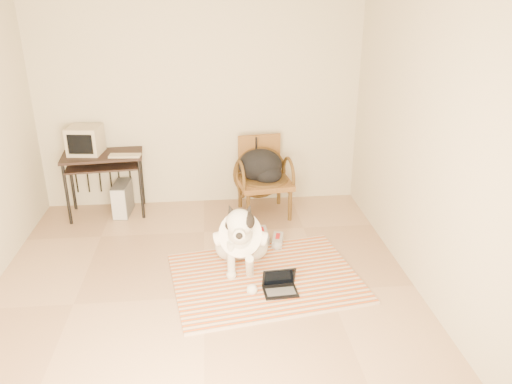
{
  "coord_description": "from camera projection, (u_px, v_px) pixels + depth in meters",
  "views": [
    {
      "loc": [
        0.1,
        -3.9,
        2.65
      ],
      "look_at": [
        0.53,
        0.47,
        0.83
      ],
      "focal_mm": 35.0,
      "sensor_mm": 36.0,
      "label": 1
    }
  ],
  "objects": [
    {
      "name": "pc_tower",
      "position": [
        123.0,
        199.0,
        6.2
      ],
      "size": [
        0.21,
        0.44,
        0.4
      ],
      "color": "#4C4C4E",
      "rests_on": "floor"
    },
    {
      "name": "rug",
      "position": [
        266.0,
        278.0,
        4.88
      ],
      "size": [
        1.96,
        1.62,
        0.02
      ],
      "color": "#CC4F18",
      "rests_on": "floor"
    },
    {
      "name": "wall_back",
      "position": [
        200.0,
        100.0,
        6.14
      ],
      "size": [
        4.5,
        0.0,
        4.5
      ],
      "primitive_type": "plane",
      "rotation": [
        1.57,
        0.0,
        0.0
      ],
      "color": "beige",
      "rests_on": "floor"
    },
    {
      "name": "desk_keyboard",
      "position": [
        125.0,
        156.0,
        5.89
      ],
      "size": [
        0.38,
        0.16,
        0.02
      ],
      "primitive_type": "cube",
      "rotation": [
        0.0,
        0.0,
        -0.08
      ],
      "color": "tan",
      "rests_on": "computer_desk"
    },
    {
      "name": "laptop",
      "position": [
        280.0,
        286.0,
        4.63
      ],
      "size": [
        0.33,
        0.25,
        0.22
      ],
      "color": "black",
      "rests_on": "rug"
    },
    {
      "name": "dog",
      "position": [
        241.0,
        238.0,
        4.95
      ],
      "size": [
        0.55,
        1.16,
        0.83
      ],
      "color": "silver",
      "rests_on": "rug"
    },
    {
      "name": "rattan_chair",
      "position": [
        263.0,
        176.0,
        6.15
      ],
      "size": [
        0.69,
        0.68,
        0.94
      ],
      "color": "brown",
      "rests_on": "floor"
    },
    {
      "name": "crt_monitor",
      "position": [
        85.0,
        140.0,
        5.95
      ],
      "size": [
        0.41,
        0.39,
        0.33
      ],
      "color": "tan",
      "rests_on": "computer_desk"
    },
    {
      "name": "sneaker_left",
      "position": [
        262.0,
        236.0,
        5.61
      ],
      "size": [
        0.14,
        0.32,
        0.11
      ],
      "color": "silver",
      "rests_on": "floor"
    },
    {
      "name": "floor",
      "position": [
        204.0,
        297.0,
        4.59
      ],
      "size": [
        4.5,
        4.5,
        0.0
      ],
      "primitive_type": "plane",
      "color": "tan",
      "rests_on": "ground"
    },
    {
      "name": "computer_desk",
      "position": [
        103.0,
        163.0,
        6.02
      ],
      "size": [
        0.99,
        0.62,
        0.78
      ],
      "color": "black",
      "rests_on": "floor"
    },
    {
      "name": "wall_right",
      "position": [
        433.0,
        151.0,
        4.25
      ],
      "size": [
        0.0,
        4.5,
        4.5
      ],
      "primitive_type": "plane",
      "rotation": [
        1.57,
        0.0,
        -1.57
      ],
      "color": "beige",
      "rests_on": "floor"
    },
    {
      "name": "wall_front",
      "position": [
        191.0,
        335.0,
        2.01
      ],
      "size": [
        4.5,
        0.0,
        4.5
      ],
      "primitive_type": "plane",
      "rotation": [
        -1.57,
        0.0,
        0.0
      ],
      "color": "beige",
      "rests_on": "floor"
    },
    {
      "name": "backpack",
      "position": [
        262.0,
        167.0,
        6.06
      ],
      "size": [
        0.54,
        0.48,
        0.4
      ],
      "color": "black",
      "rests_on": "rattan_chair"
    },
    {
      "name": "sneaker_right",
      "position": [
        278.0,
        241.0,
        5.51
      ],
      "size": [
        0.17,
        0.29,
        0.1
      ],
      "color": "silver",
      "rests_on": "floor"
    }
  ]
}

